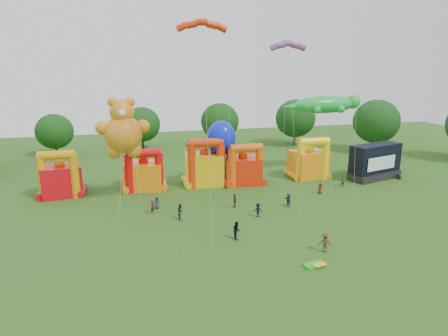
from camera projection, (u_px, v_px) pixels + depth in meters
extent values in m
plane|color=#345317|center=(280.00, 286.00, 32.95)|extent=(160.00, 160.00, 0.00)
cylinder|color=#352314|center=(374.00, 143.00, 82.38)|extent=(0.44, 0.44, 3.72)
ellipsoid|color=#143E13|center=(376.00, 121.00, 81.22)|extent=(9.30, 9.30, 8.89)
cylinder|color=#352314|center=(295.00, 137.00, 89.48)|extent=(0.44, 0.44, 3.51)
ellipsoid|color=#143E13|center=(295.00, 118.00, 88.39)|extent=(8.77, 8.78, 8.39)
cylinder|color=#352314|center=(220.00, 140.00, 87.36)|extent=(0.44, 0.44, 3.30)
ellipsoid|color=#143E13|center=(220.00, 121.00, 86.33)|extent=(8.25, 8.25, 7.88)
cylinder|color=#352314|center=(143.00, 142.00, 85.44)|extent=(0.44, 0.44, 3.09)
ellipsoid|color=#143E13|center=(142.00, 124.00, 84.48)|extent=(7.73, 7.72, 7.38)
cylinder|color=#352314|center=(56.00, 149.00, 78.83)|extent=(0.44, 0.44, 2.88)
ellipsoid|color=#143E13|center=(55.00, 131.00, 77.93)|extent=(7.20, 7.20, 6.88)
cube|color=red|center=(61.00, 181.00, 55.20)|extent=(5.95, 5.12, 4.26)
cylinder|color=orange|center=(42.00, 178.00, 53.07)|extent=(1.15, 1.15, 6.09)
cylinder|color=orange|center=(75.00, 176.00, 54.01)|extent=(1.15, 1.15, 6.09)
cylinder|color=orange|center=(56.00, 155.00, 52.77)|extent=(4.67, 1.21, 1.21)
sphere|color=orange|center=(59.00, 164.00, 54.58)|extent=(1.40, 1.40, 1.40)
cube|color=orange|center=(144.00, 176.00, 58.29)|extent=(6.15, 5.30, 3.94)
cylinder|color=red|center=(129.00, 174.00, 56.12)|extent=(1.19, 1.19, 5.63)
cylinder|color=red|center=(159.00, 172.00, 57.09)|extent=(1.19, 1.19, 5.63)
cylinder|color=red|center=(143.00, 153.00, 55.89)|extent=(4.82, 1.25, 1.25)
sphere|color=red|center=(143.00, 160.00, 57.72)|extent=(1.40, 1.40, 1.40)
cube|color=yellow|center=(204.00, 169.00, 60.36)|extent=(6.16, 5.21, 4.71)
cylinder|color=red|center=(192.00, 166.00, 58.08)|extent=(1.23, 1.23, 6.72)
cylinder|color=red|center=(221.00, 164.00, 59.08)|extent=(1.23, 1.23, 6.72)
cylinder|color=red|center=(206.00, 143.00, 57.73)|extent=(4.99, 1.29, 1.29)
sphere|color=red|center=(204.00, 152.00, 59.69)|extent=(1.40, 1.40, 1.40)
cube|color=red|center=(243.00, 170.00, 60.89)|extent=(5.98, 5.08, 4.08)
cylinder|color=#EE540C|center=(232.00, 168.00, 58.71)|extent=(1.19, 1.19, 5.83)
cylinder|color=#EE540C|center=(259.00, 166.00, 59.68)|extent=(1.19, 1.19, 5.83)
cylinder|color=#EE540C|center=(246.00, 148.00, 58.46)|extent=(4.80, 1.25, 1.25)
sphere|color=#EE540C|center=(243.00, 155.00, 60.29)|extent=(1.40, 1.40, 1.40)
cube|color=orange|center=(308.00, 164.00, 64.25)|extent=(6.07, 5.16, 4.29)
cylinder|color=yellow|center=(300.00, 162.00, 62.03)|extent=(1.20, 1.20, 6.12)
cylinder|color=yellow|center=(325.00, 160.00, 63.01)|extent=(1.20, 1.20, 6.12)
cylinder|color=yellow|center=(314.00, 142.00, 61.74)|extent=(4.87, 1.26, 1.26)
sphere|color=yellow|center=(309.00, 149.00, 63.62)|extent=(1.40, 1.40, 1.40)
cube|color=black|center=(374.00, 175.00, 63.75)|extent=(9.44, 5.71, 1.10)
cube|color=black|center=(375.00, 158.00, 63.24)|extent=(9.31, 5.30, 4.43)
cube|color=white|center=(382.00, 163.00, 61.76)|extent=(5.88, 1.82, 2.08)
cylinder|color=black|center=(359.00, 180.00, 61.73)|extent=(0.30, 0.90, 0.90)
cylinder|color=black|center=(399.00, 177.00, 63.36)|extent=(0.30, 0.90, 0.90)
sphere|color=orange|center=(123.00, 134.00, 50.99)|extent=(4.82, 4.82, 4.82)
sphere|color=orange|center=(122.00, 112.00, 50.27)|extent=(3.07, 3.07, 3.07)
sphere|color=orange|center=(112.00, 102.00, 49.71)|extent=(1.21, 1.21, 1.21)
sphere|color=orange|center=(130.00, 102.00, 50.22)|extent=(1.21, 1.21, 1.21)
sphere|color=orange|center=(102.00, 128.00, 50.19)|extent=(1.75, 1.75, 1.75)
sphere|color=orange|center=(143.00, 126.00, 51.35)|extent=(1.75, 1.75, 1.75)
sphere|color=orange|center=(115.00, 151.00, 51.27)|extent=(1.97, 1.97, 1.97)
sphere|color=orange|center=(134.00, 150.00, 51.83)|extent=(1.97, 1.97, 1.97)
sphere|color=white|center=(122.00, 113.00, 48.88)|extent=(0.88, 0.88, 0.88)
ellipsoid|color=green|center=(324.00, 104.00, 65.33)|extent=(10.77, 3.37, 2.86)
sphere|color=green|center=(353.00, 102.00, 66.46)|extent=(2.31, 2.31, 2.31)
cone|color=green|center=(293.00, 107.00, 64.12)|extent=(4.21, 1.68, 1.68)
sphere|color=green|center=(331.00, 107.00, 67.55)|extent=(1.26, 1.26, 1.26)
sphere|color=green|center=(341.00, 109.00, 64.39)|extent=(1.26, 1.26, 1.26)
sphere|color=green|center=(308.00, 108.00, 66.58)|extent=(1.26, 1.26, 1.26)
sphere|color=green|center=(317.00, 110.00, 63.42)|extent=(1.26, 1.26, 1.26)
ellipsoid|color=#0E21D5|center=(221.00, 138.00, 59.81)|extent=(4.34, 4.34, 5.20)
cone|color=#591E8C|center=(230.00, 153.00, 60.74)|extent=(0.98, 0.98, 3.47)
cone|color=#591E8C|center=(224.00, 152.00, 61.73)|extent=(0.98, 0.98, 3.47)
cone|color=#591E8C|center=(215.00, 152.00, 61.40)|extent=(0.98, 0.98, 3.47)
cone|color=#591E8C|center=(212.00, 154.00, 60.09)|extent=(0.98, 0.98, 3.47)
cone|color=#591E8C|center=(219.00, 155.00, 59.11)|extent=(0.98, 0.98, 3.47)
cone|color=#591E8C|center=(228.00, 155.00, 59.43)|extent=(0.98, 0.98, 3.47)
cube|color=green|center=(314.00, 265.00, 36.23)|extent=(2.16, 1.37, 0.24)
cube|color=yellow|center=(320.00, 265.00, 36.00)|extent=(1.29, 0.82, 0.10)
imported|color=#272B41|center=(157.00, 203.00, 50.42)|extent=(0.82, 0.58, 1.58)
imported|color=#521817|center=(153.00, 207.00, 48.84)|extent=(0.65, 0.73, 1.68)
imported|color=#19402F|center=(180.00, 212.00, 46.92)|extent=(0.75, 0.95, 1.92)
imported|color=black|center=(258.00, 210.00, 47.72)|extent=(1.11, 0.67, 1.68)
imported|color=#41321A|center=(235.00, 201.00, 50.88)|extent=(0.91, 1.12, 1.79)
imported|color=#2A2742|center=(288.00, 200.00, 51.21)|extent=(0.71, 1.63, 1.70)
imported|color=#581C19|center=(320.00, 188.00, 56.28)|extent=(0.89, 0.77, 1.55)
imported|color=#183D2A|center=(343.00, 181.00, 59.18)|extent=(0.78, 0.64, 1.85)
imported|color=black|center=(237.00, 230.00, 41.65)|extent=(0.81, 1.00, 1.94)
imported|color=#403219|center=(325.00, 242.00, 38.77)|extent=(1.46, 1.20, 1.97)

